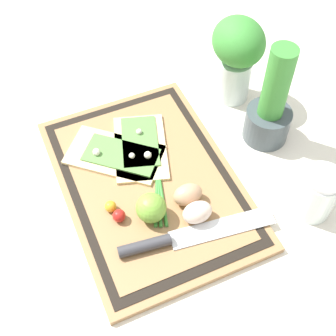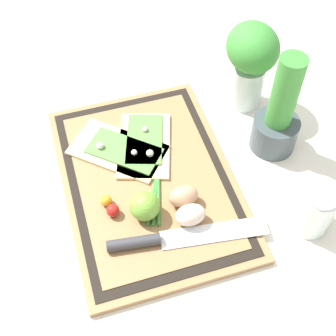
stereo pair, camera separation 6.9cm
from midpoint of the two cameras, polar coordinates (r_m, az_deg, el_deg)
name	(u,v)px [view 2 (the right image)]	position (r m, az deg, el deg)	size (l,w,h in m)	color
ground_plane	(148,183)	(0.98, -0.42, -1.88)	(6.00, 6.00, 0.00)	silver
cutting_board	(148,180)	(0.97, -0.42, -1.61)	(0.49, 0.35, 0.02)	#997047
pizza_slice_near	(119,150)	(1.01, -4.04, 2.11)	(0.21, 0.22, 0.02)	beige
pizza_slice_far	(144,144)	(1.01, -0.96, 2.87)	(0.21, 0.16, 0.02)	beige
knife	(161,239)	(0.88, 1.45, -8.80)	(0.07, 0.31, 0.02)	silver
egg_brown	(183,196)	(0.92, 4.05, -3.57)	(0.04, 0.06, 0.04)	tan
egg_pink	(190,215)	(0.89, 4.96, -5.83)	(0.04, 0.06, 0.04)	beige
lime	(145,206)	(0.89, -0.65, -4.75)	(0.06, 0.06, 0.06)	#70A838
cherry_tomato_red	(113,210)	(0.91, -4.59, -5.29)	(0.03, 0.03, 0.03)	red
cherry_tomato_yellow	(106,200)	(0.92, -5.46, -4.06)	(0.02, 0.02, 0.02)	gold
scallion_bunch	(158,167)	(0.98, 0.81, 0.08)	(0.28, 0.12, 0.01)	#388433
herb_pot	(278,119)	(1.01, 15.18, 5.75)	(0.10, 0.10, 0.24)	#3D474C
sauce_jar	(313,210)	(0.94, 19.32, -4.98)	(0.08, 0.08, 0.11)	silver
herb_glass	(251,60)	(1.07, 11.90, 12.72)	(0.13, 0.11, 0.21)	silver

